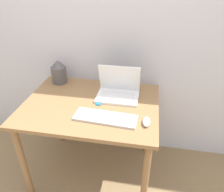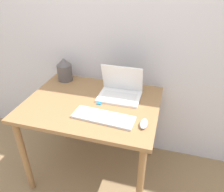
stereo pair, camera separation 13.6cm
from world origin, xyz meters
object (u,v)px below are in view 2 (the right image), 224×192
Objects in this scene: laptop at (120,90)px; vase at (65,70)px; mouse at (144,124)px; mp3_player at (99,103)px; keyboard at (103,117)px.

laptop reaches higher than vase.
laptop is 1.55× the size of vase.
laptop is at bearing 126.34° from mouse.
vase reaches higher than mp3_player.
mp3_player is at bearing 154.01° from mouse.
keyboard is 0.28m from mouse.
vase is at bearing 165.51° from laptop.
vase is (-0.57, 0.15, 0.05)m from laptop.
laptop is 0.59m from vase.
mouse is at bearing -53.66° from laptop.
laptop is 0.75× the size of keyboard.
vase reaches higher than mouse.
mp3_player is (-0.13, -0.15, -0.05)m from laptop.
laptop is 0.42m from mouse.
mp3_player is at bearing -130.75° from laptop.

